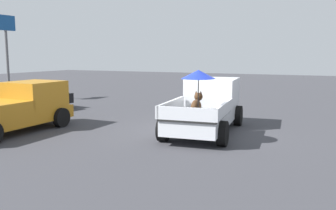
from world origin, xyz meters
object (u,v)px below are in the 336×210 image
object	(u,v)px
parked_sedan_far	(29,97)
motel_sign	(6,41)
pickup_truck_main	(207,105)
pickup_truck_far	(15,108)

from	to	relation	value
parked_sedan_far	motel_sign	world-z (taller)	motel_sign
motel_sign	pickup_truck_main	bearing A→B (deg)	-102.80
pickup_truck_main	motel_sign	xyz separation A→B (m)	(3.14, 13.82, 2.67)
parked_sedan_far	motel_sign	bearing A→B (deg)	-112.83
motel_sign	pickup_truck_far	bearing A→B (deg)	-130.51
pickup_truck_far	motel_sign	distance (m)	10.17
pickup_truck_main	motel_sign	distance (m)	14.43
pickup_truck_far	motel_sign	bearing A→B (deg)	49.96
pickup_truck_far	parked_sedan_far	xyz separation A→B (m)	(3.66, 3.08, -0.13)
parked_sedan_far	motel_sign	size ratio (longest dim) A/B	0.87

